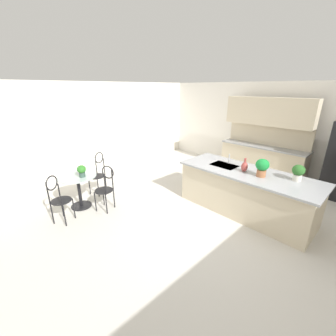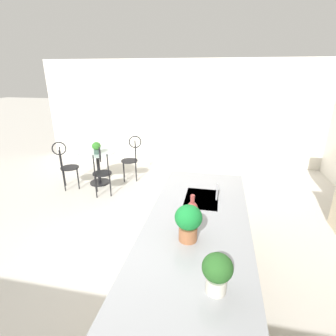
{
  "view_description": "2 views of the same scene",
  "coord_description": "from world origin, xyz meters",
  "px_view_note": "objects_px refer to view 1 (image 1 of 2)",
  "views": [
    {
      "loc": [
        2.19,
        -3.25,
        2.54
      ],
      "look_at": [
        -0.65,
        -0.49,
        1.09
      ],
      "focal_mm": 23.66,
      "sensor_mm": 36.0,
      "label": 1
    },
    {
      "loc": [
        2.58,
        1.01,
        2.38
      ],
      "look_at": [
        -0.67,
        0.34,
        1.13
      ],
      "focal_mm": 27.35,
      "sensor_mm": 36.0,
      "label": 2
    }
  ],
  "objects_px": {
    "potted_plant_on_table": "(82,170)",
    "vase_on_counter": "(244,167)",
    "bistro_table": "(79,188)",
    "potted_plant_counter_near": "(262,167)",
    "chair_by_island": "(98,171)",
    "potted_plant_counter_far": "(298,172)",
    "chair_near_window": "(58,197)",
    "chair_toward_desk": "(106,186)"
  },
  "relations": [
    {
      "from": "potted_plant_on_table",
      "to": "vase_on_counter",
      "type": "height_order",
      "value": "vase_on_counter"
    },
    {
      "from": "bistro_table",
      "to": "potted_plant_counter_near",
      "type": "height_order",
      "value": "potted_plant_counter_near"
    },
    {
      "from": "bistro_table",
      "to": "chair_by_island",
      "type": "relative_size",
      "value": 0.77
    },
    {
      "from": "bistro_table",
      "to": "potted_plant_counter_near",
      "type": "relative_size",
      "value": 2.28
    },
    {
      "from": "potted_plant_on_table",
      "to": "potted_plant_counter_near",
      "type": "xyz_separation_m",
      "value": [
        2.82,
        2.31,
        0.23
      ]
    },
    {
      "from": "bistro_table",
      "to": "potted_plant_counter_far",
      "type": "height_order",
      "value": "potted_plant_counter_far"
    },
    {
      "from": "chair_near_window",
      "to": "chair_by_island",
      "type": "distance_m",
      "value": 1.41
    },
    {
      "from": "chair_near_window",
      "to": "potted_plant_counter_far",
      "type": "bearing_deg",
      "value": 45.52
    },
    {
      "from": "chair_by_island",
      "to": "potted_plant_counter_near",
      "type": "height_order",
      "value": "potted_plant_counter_near"
    },
    {
      "from": "potted_plant_counter_far",
      "to": "potted_plant_counter_near",
      "type": "bearing_deg",
      "value": -153.85
    },
    {
      "from": "chair_by_island",
      "to": "potted_plant_on_table",
      "type": "bearing_deg",
      "value": -50.26
    },
    {
      "from": "potted_plant_counter_far",
      "to": "vase_on_counter",
      "type": "height_order",
      "value": "potted_plant_counter_far"
    },
    {
      "from": "chair_toward_desk",
      "to": "bistro_table",
      "type": "bearing_deg",
      "value": -147.44
    },
    {
      "from": "chair_near_window",
      "to": "chair_toward_desk",
      "type": "bearing_deg",
      "value": 78.22
    },
    {
      "from": "potted_plant_counter_near",
      "to": "potted_plant_counter_far",
      "type": "xyz_separation_m",
      "value": [
        0.55,
        0.27,
        -0.03
      ]
    },
    {
      "from": "potted_plant_counter_far",
      "to": "vase_on_counter",
      "type": "xyz_separation_m",
      "value": [
        -0.9,
        -0.27,
        -0.06
      ]
    },
    {
      "from": "potted_plant_counter_near",
      "to": "vase_on_counter",
      "type": "height_order",
      "value": "potted_plant_counter_near"
    },
    {
      "from": "bistro_table",
      "to": "vase_on_counter",
      "type": "height_order",
      "value": "vase_on_counter"
    },
    {
      "from": "potted_plant_counter_far",
      "to": "potted_plant_on_table",
      "type": "bearing_deg",
      "value": -142.59
    },
    {
      "from": "potted_plant_on_table",
      "to": "potted_plant_counter_near",
      "type": "bearing_deg",
      "value": 39.29
    },
    {
      "from": "chair_near_window",
      "to": "chair_toward_desk",
      "type": "relative_size",
      "value": 1.0
    },
    {
      "from": "chair_near_window",
      "to": "vase_on_counter",
      "type": "distance_m",
      "value": 3.7
    },
    {
      "from": "chair_toward_desk",
      "to": "potted_plant_on_table",
      "type": "distance_m",
      "value": 0.6
    },
    {
      "from": "chair_toward_desk",
      "to": "potted_plant_counter_far",
      "type": "height_order",
      "value": "potted_plant_counter_far"
    },
    {
      "from": "chair_near_window",
      "to": "potted_plant_counter_near",
      "type": "relative_size",
      "value": 2.97
    },
    {
      "from": "vase_on_counter",
      "to": "chair_toward_desk",
      "type": "bearing_deg",
      "value": -135.35
    },
    {
      "from": "chair_by_island",
      "to": "potted_plant_on_table",
      "type": "xyz_separation_m",
      "value": [
        0.49,
        -0.59,
        0.31
      ]
    },
    {
      "from": "chair_near_window",
      "to": "potted_plant_counter_far",
      "type": "relative_size",
      "value": 3.42
    },
    {
      "from": "chair_by_island",
      "to": "vase_on_counter",
      "type": "xyz_separation_m",
      "value": [
        2.96,
        1.71,
        0.46
      ]
    },
    {
      "from": "chair_near_window",
      "to": "vase_on_counter",
      "type": "xyz_separation_m",
      "value": [
        2.23,
        2.91,
        0.46
      ]
    },
    {
      "from": "chair_near_window",
      "to": "chair_toward_desk",
      "type": "xyz_separation_m",
      "value": [
        0.19,
        0.9,
        0.0
      ]
    },
    {
      "from": "potted_plant_on_table",
      "to": "potted_plant_counter_far",
      "type": "distance_m",
      "value": 4.25
    },
    {
      "from": "bistro_table",
      "to": "chair_near_window",
      "type": "bearing_deg",
      "value": -56.08
    },
    {
      "from": "chair_toward_desk",
      "to": "potted_plant_on_table",
      "type": "relative_size",
      "value": 4.04
    },
    {
      "from": "chair_by_island",
      "to": "potted_plant_counter_far",
      "type": "bearing_deg",
      "value": 27.17
    },
    {
      "from": "chair_toward_desk",
      "to": "vase_on_counter",
      "type": "height_order",
      "value": "vase_on_counter"
    },
    {
      "from": "bistro_table",
      "to": "chair_toward_desk",
      "type": "height_order",
      "value": "chair_toward_desk"
    },
    {
      "from": "chair_toward_desk",
      "to": "potted_plant_counter_far",
      "type": "distance_m",
      "value": 3.76
    },
    {
      "from": "potted_plant_counter_near",
      "to": "bistro_table",
      "type": "bearing_deg",
      "value": -141.14
    },
    {
      "from": "potted_plant_on_table",
      "to": "chair_by_island",
      "type": "bearing_deg",
      "value": 129.74
    },
    {
      "from": "chair_near_window",
      "to": "potted_plant_counter_near",
      "type": "distance_m",
      "value": 3.93
    },
    {
      "from": "bistro_table",
      "to": "vase_on_counter",
      "type": "xyz_separation_m",
      "value": [
        2.59,
        2.37,
        0.58
      ]
    }
  ]
}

